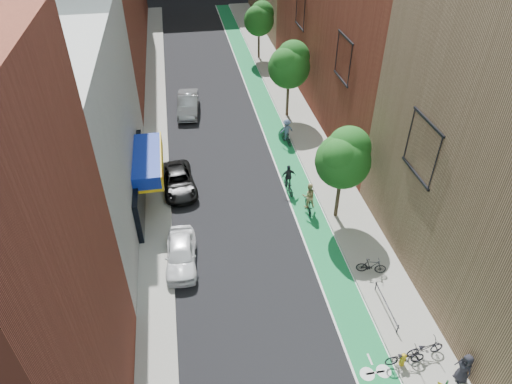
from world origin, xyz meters
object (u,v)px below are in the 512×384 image
parked_car_silver (188,104)px  fire_hydrant (403,359)px  pedestrian (464,368)px  cyclist_lane_far (286,133)px  cyclist_lane_mid (289,182)px  cyclist_lane_near (309,200)px  parked_car_black (178,181)px  parked_car_white (181,254)px

parked_car_silver → fire_hydrant: 28.49m
fire_hydrant → pedestrian: bearing=-26.3°
fire_hydrant → parked_car_silver: bearing=106.9°
cyclist_lane_far → cyclist_lane_mid: bearing=64.0°
cyclist_lane_near → cyclist_lane_far: cyclist_lane_near is taller
parked_car_black → cyclist_lane_far: bearing=22.3°
cyclist_lane_near → pedestrian: 13.41m
parked_car_black → cyclist_lane_near: size_ratio=2.18×
parked_car_white → parked_car_black: 7.26m
cyclist_lane_mid → cyclist_lane_far: (1.33, 6.35, 0.15)m
parked_car_silver → cyclist_lane_mid: cyclist_lane_mid is taller
parked_car_silver → cyclist_lane_far: cyclist_lane_far is taller
cyclist_lane_near → cyclist_lane_mid: cyclist_lane_near is taller
cyclist_lane_near → cyclist_lane_mid: bearing=-69.6°
parked_car_white → cyclist_lane_mid: 9.57m
cyclist_lane_mid → pedestrian: cyclist_lane_mid is taller
cyclist_lane_far → parked_car_white: bearing=39.0°
parked_car_white → parked_car_silver: 18.83m
parked_car_black → fire_hydrant: (9.66, -15.74, -0.10)m
cyclist_lane_mid → pedestrian: (4.40, -15.30, 0.23)m
cyclist_lane_near → fire_hydrant: 11.86m
pedestrian → cyclist_lane_mid: bearing=-170.2°
parked_car_silver → cyclist_lane_near: 16.98m
cyclist_lane_near → fire_hydrant: cyclist_lane_near is taller
parked_car_black → cyclist_lane_far: 10.09m
parked_car_black → cyclist_lane_far: cyclist_lane_far is taller
parked_car_white → pedestrian: size_ratio=2.52×
parked_car_white → cyclist_lane_mid: size_ratio=2.06×
cyclist_lane_near → parked_car_silver: bearing=-63.5°
cyclist_lane_far → fire_hydrant: (0.77, -20.51, -0.37)m
cyclist_lane_far → pedestrian: (3.07, -21.65, 0.08)m
parked_car_white → cyclist_lane_far: cyclist_lane_far is taller
parked_car_white → pedestrian: (12.10, -9.62, 0.27)m
parked_car_silver → cyclist_lane_far: bearing=-36.3°
parked_car_silver → cyclist_lane_far: 10.10m
parked_car_black → pedestrian: 20.69m
cyclist_lane_mid → parked_car_white: bearing=32.6°
cyclist_lane_mid → fire_hydrant: bearing=94.6°
parked_car_white → cyclist_lane_far: 15.04m
cyclist_lane_mid → cyclist_lane_near: bearing=104.4°
parked_car_black → parked_car_silver: bearing=77.3°
parked_car_white → pedestrian: 15.46m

